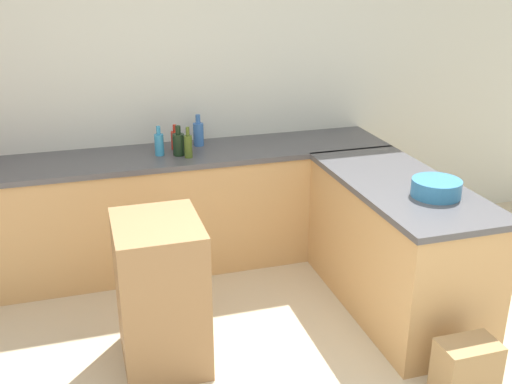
{
  "coord_description": "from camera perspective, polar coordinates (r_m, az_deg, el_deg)",
  "views": [
    {
      "loc": [
        -0.69,
        -2.16,
        2.27
      ],
      "look_at": [
        0.27,
        1.05,
        0.96
      ],
      "focal_mm": 42.0,
      "sensor_mm": 36.0,
      "label": 1
    }
  ],
  "objects": [
    {
      "name": "hot_sauce_bottle",
      "position": [
        4.6,
        -7.71,
        4.98
      ],
      "size": [
        0.06,
        0.06,
        0.19
      ],
      "color": "red",
      "rests_on": "counter_back"
    },
    {
      "name": "dish_soap_bottle",
      "position": [
        4.47,
        -9.21,
        4.56
      ],
      "size": [
        0.07,
        0.07,
        0.22
      ],
      "color": "#338CBF",
      "rests_on": "counter_back"
    },
    {
      "name": "wall_back",
      "position": [
        4.75,
        -8.17,
        9.98
      ],
      "size": [
        8.0,
        0.06,
        2.7
      ],
      "color": "silver",
      "rests_on": "ground_plane"
    },
    {
      "name": "mixing_bowl",
      "position": [
        3.8,
        16.79,
        0.37
      ],
      "size": [
        0.3,
        0.3,
        0.11
      ],
      "color": "teal",
      "rests_on": "counter_peninsula"
    },
    {
      "name": "island_table",
      "position": [
        3.57,
        -9.05,
        -9.52
      ],
      "size": [
        0.49,
        0.59,
        0.91
      ],
      "color": "#997047",
      "rests_on": "ground_plane"
    },
    {
      "name": "olive_oil_bottle",
      "position": [
        4.38,
        -6.47,
        4.42
      ],
      "size": [
        0.06,
        0.06,
        0.23
      ],
      "color": "#475B1E",
      "rests_on": "counter_back"
    },
    {
      "name": "paper_bag",
      "position": [
        3.57,
        19.34,
        -15.82
      ],
      "size": [
        0.32,
        0.21,
        0.36
      ],
      "color": "#A88456",
      "rests_on": "ground_plane"
    },
    {
      "name": "counter_back",
      "position": [
        4.69,
        -6.96,
        -1.54
      ],
      "size": [
        3.22,
        0.64,
        0.91
      ],
      "color": "tan",
      "rests_on": "ground_plane"
    },
    {
      "name": "water_bottle_blue",
      "position": [
        4.67,
        -5.51,
        5.58
      ],
      "size": [
        0.08,
        0.08,
        0.24
      ],
      "color": "#386BB7",
      "rests_on": "counter_back"
    },
    {
      "name": "wine_bottle_dark",
      "position": [
        4.45,
        -7.38,
        4.6
      ],
      "size": [
        0.09,
        0.09,
        0.22
      ],
      "color": "black",
      "rests_on": "counter_back"
    },
    {
      "name": "counter_peninsula",
      "position": [
        4.17,
        13.2,
        -4.98
      ],
      "size": [
        0.69,
        1.54,
        0.91
      ],
      "color": "tan",
      "rests_on": "ground_plane"
    }
  ]
}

